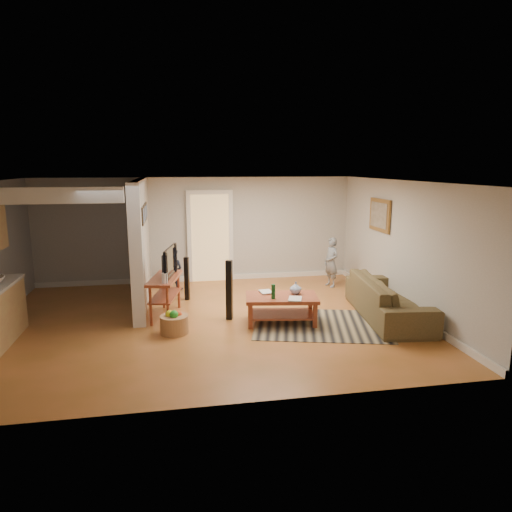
# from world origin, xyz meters

# --- Properties ---
(ground) EXTENTS (7.50, 7.50, 0.00)m
(ground) POSITION_xyz_m (0.00, 0.00, 0.00)
(ground) COLOR #8F5D24
(ground) RESTS_ON ground
(room_shell) EXTENTS (7.54, 6.02, 2.52)m
(room_shell) POSITION_xyz_m (-1.07, 0.43, 1.46)
(room_shell) COLOR #A8A6A1
(room_shell) RESTS_ON ground
(area_rug) EXTENTS (2.68, 2.23, 0.01)m
(area_rug) POSITION_xyz_m (1.96, -0.56, 0.01)
(area_rug) COLOR black
(area_rug) RESTS_ON ground
(sofa) EXTENTS (1.27, 2.58, 0.72)m
(sofa) POSITION_xyz_m (3.30, -0.39, 0.00)
(sofa) COLOR #463C23
(sofa) RESTS_ON ground
(coffee_table) EXTENTS (1.36, 0.92, 0.75)m
(coffee_table) POSITION_xyz_m (1.31, -0.32, 0.39)
(coffee_table) COLOR maroon
(coffee_table) RESTS_ON ground
(tv_console) EXTENTS (0.68, 1.27, 1.04)m
(tv_console) POSITION_xyz_m (-0.74, 0.39, 0.69)
(tv_console) COLOR maroon
(tv_console) RESTS_ON ground
(speaker_left) EXTENTS (0.14, 0.14, 1.10)m
(speaker_left) POSITION_xyz_m (0.40, 0.03, 0.55)
(speaker_left) COLOR black
(speaker_left) RESTS_ON ground
(speaker_right) EXTENTS (0.12, 0.12, 0.91)m
(speaker_right) POSITION_xyz_m (-0.32, 1.40, 0.46)
(speaker_right) COLOR black
(speaker_right) RESTS_ON ground
(toy_basket) EXTENTS (0.47, 0.47, 0.42)m
(toy_basket) POSITION_xyz_m (-0.60, -0.52, 0.17)
(toy_basket) COLOR #9A6D42
(toy_basket) RESTS_ON ground
(child) EXTENTS (0.38, 0.48, 1.15)m
(child) POSITION_xyz_m (3.00, 1.89, 0.00)
(child) COLOR gray
(child) RESTS_ON ground
(toddler) EXTENTS (0.56, 0.52, 0.93)m
(toddler) POSITION_xyz_m (-0.60, 2.28, 0.00)
(toddler) COLOR #1C243B
(toddler) RESTS_ON ground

